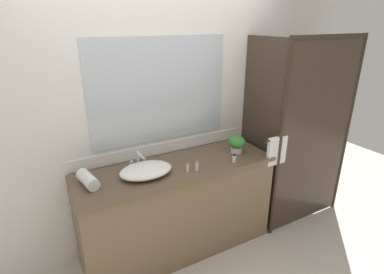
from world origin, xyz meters
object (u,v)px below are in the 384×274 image
at_px(amenity_bottle_conditioner, 234,158).
at_px(amenity_bottle_body_wash, 197,167).
at_px(potted_plant, 237,143).
at_px(rolled_towel_near_edge, 88,180).
at_px(faucet, 139,161).
at_px(sink_basin, 146,170).
at_px(amenity_bottle_shampoo, 188,168).

bearing_deg(amenity_bottle_conditioner, amenity_bottle_body_wash, 177.44).
distance_m(potted_plant, amenity_bottle_body_wash, 0.55).
bearing_deg(rolled_towel_near_edge, faucet, 15.70).
distance_m(faucet, rolled_towel_near_edge, 0.48).
relative_size(faucet, amenity_bottle_conditioner, 2.17).
xyz_separation_m(sink_basin, faucet, (0.00, 0.18, 0.01)).
relative_size(sink_basin, potted_plant, 2.62).
bearing_deg(potted_plant, amenity_bottle_shampoo, -168.24).
bearing_deg(amenity_bottle_body_wash, amenity_bottle_conditioner, -2.56).
xyz_separation_m(sink_basin, rolled_towel_near_edge, (-0.46, 0.05, 0.01)).
distance_m(amenity_bottle_body_wash, rolled_towel_near_edge, 0.89).
xyz_separation_m(amenity_bottle_body_wash, amenity_bottle_shampoo, (-0.08, 0.02, -0.00)).
bearing_deg(potted_plant, amenity_bottle_conditioner, -131.58).
xyz_separation_m(potted_plant, amenity_bottle_shampoo, (-0.61, -0.13, -0.06)).
height_order(amenity_bottle_body_wash, amenity_bottle_conditioner, amenity_bottle_body_wash).
height_order(faucet, rolled_towel_near_edge, faucet).
height_order(potted_plant, rolled_towel_near_edge, potted_plant).
relative_size(amenity_bottle_conditioner, amenity_bottle_shampoo, 1.03).
height_order(faucet, potted_plant, potted_plant).
distance_m(amenity_bottle_shampoo, rolled_towel_near_edge, 0.81).
xyz_separation_m(sink_basin, potted_plant, (0.94, 0.00, 0.06)).
height_order(amenity_bottle_body_wash, amenity_bottle_shampoo, amenity_bottle_body_wash).
bearing_deg(sink_basin, faucet, 90.00).
bearing_deg(sink_basin, amenity_bottle_shampoo, -20.75).
relative_size(faucet, potted_plant, 0.99).
relative_size(sink_basin, amenity_bottle_conditioner, 5.71).
xyz_separation_m(faucet, amenity_bottle_shampoo, (0.33, -0.31, -0.01)).
bearing_deg(amenity_bottle_shampoo, amenity_bottle_conditioner, -4.68).
xyz_separation_m(potted_plant, rolled_towel_near_edge, (-1.40, 0.05, -0.05)).
bearing_deg(amenity_bottle_conditioner, rolled_towel_near_edge, 170.24).
distance_m(sink_basin, amenity_bottle_shampoo, 0.35).
relative_size(amenity_bottle_body_wash, amenity_bottle_conditioner, 1.08).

